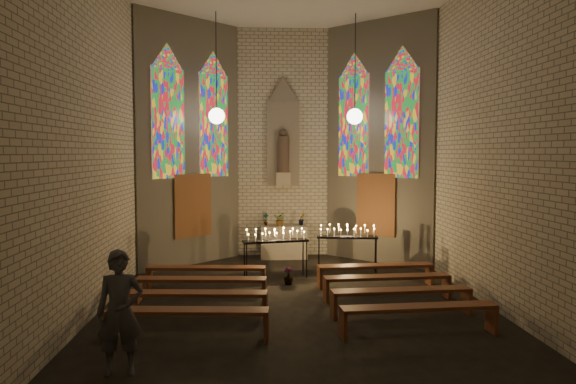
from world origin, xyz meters
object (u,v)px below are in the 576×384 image
object	(u,v)px
votive_stand_left	(276,237)
votive_stand_right	(347,234)
aisle_flower_pot	(288,276)
altar	(284,242)
visitor	(120,312)

from	to	relation	value
votive_stand_left	votive_stand_right	size ratio (longest dim) A/B	1.03
aisle_flower_pot	altar	bearing A→B (deg)	89.09
aisle_flower_pot	votive_stand_right	world-z (taller)	votive_stand_right
aisle_flower_pot	votive_stand_left	world-z (taller)	votive_stand_left
altar	visitor	bearing A→B (deg)	-107.63
votive_stand_left	aisle_flower_pot	bearing A→B (deg)	-79.91
votive_stand_left	votive_stand_right	world-z (taller)	votive_stand_left
aisle_flower_pot	visitor	bearing A→B (deg)	-116.98
aisle_flower_pot	votive_stand_right	distance (m)	2.34
altar	votive_stand_right	distance (m)	2.61
altar	visitor	distance (m)	9.22
aisle_flower_pot	visitor	xyz separation A→B (m)	(-2.74, -5.38, 0.69)
altar	votive_stand_right	bearing A→B (deg)	-50.93
votive_stand_left	votive_stand_right	xyz separation A→B (m)	(1.96, 0.71, -0.03)
visitor	votive_stand_right	bearing A→B (deg)	51.16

